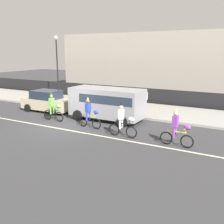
{
  "coord_description": "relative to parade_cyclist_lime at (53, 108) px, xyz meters",
  "views": [
    {
      "loc": [
        10.21,
        -12.31,
        4.59
      ],
      "look_at": [
        2.71,
        1.2,
        1.0
      ],
      "focal_mm": 42.0,
      "sensor_mm": 36.0,
      "label": 1
    }
  ],
  "objects": [
    {
      "name": "parked_van_grey",
      "position": [
        3.14,
        1.91,
        0.44
      ],
      "size": [
        5.0,
        2.22,
        2.18
      ],
      "color": "#99999E",
      "rests_on": "ground"
    },
    {
      "name": "building_backdrop",
      "position": [
        4.48,
        17.21,
        2.45
      ],
      "size": [
        28.0,
        8.0,
        6.58
      ],
      "primitive_type": "cube",
      "color": "#B2A899",
      "rests_on": "ground"
    },
    {
      "name": "parade_cyclist_zebra",
      "position": [
        5.66,
        -0.81,
        0.0
      ],
      "size": [
        1.72,
        0.5,
        1.92
      ],
      "color": "black",
      "rests_on": "ground"
    },
    {
      "name": "sidewalk_curb",
      "position": [
        1.59,
        5.71,
        -0.77
      ],
      "size": [
        60.0,
        5.0,
        0.15
      ],
      "primitive_type": "cube",
      "color": "#9E9B93",
      "rests_on": "ground"
    },
    {
      "name": "parade_cyclist_purple",
      "position": [
        8.64,
        -0.84,
        0.0
      ],
      "size": [
        1.72,
        0.5,
        1.92
      ],
      "color": "black",
      "rests_on": "ground"
    },
    {
      "name": "pedestrian_onlooker",
      "position": [
        4.47,
        5.34,
        0.17
      ],
      "size": [
        0.32,
        0.2,
        1.62
      ],
      "color": "#33333D",
      "rests_on": "sidewalk_curb"
    },
    {
      "name": "road_centre_line",
      "position": [
        1.59,
        -1.29,
        -0.84
      ],
      "size": [
        36.0,
        0.14,
        0.01
      ],
      "primitive_type": "cube",
      "color": "beige",
      "rests_on": "ground"
    },
    {
      "name": "parade_cyclist_lime",
      "position": [
        0.0,
        0.0,
        0.0
      ],
      "size": [
        1.72,
        0.5,
        1.92
      ],
      "color": "black",
      "rests_on": "ground"
    },
    {
      "name": "street_lamp_post",
      "position": [
        -5.11,
        6.56,
        3.15
      ],
      "size": [
        0.36,
        0.36,
        5.86
      ],
      "color": "black",
      "rests_on": "sidewalk_curb"
    },
    {
      "name": "parked_car_beige",
      "position": [
        -2.33,
        1.98,
        -0.06
      ],
      "size": [
        4.1,
        1.92,
        1.64
      ],
      "color": "beige",
      "rests_on": "ground"
    },
    {
      "name": "parade_cyclist_cobalt",
      "position": [
        3.1,
        -0.24,
        0.0
      ],
      "size": [
        1.72,
        0.5,
        1.92
      ],
      "color": "black",
      "rests_on": "ground"
    },
    {
      "name": "fence_line",
      "position": [
        1.59,
        8.61,
        -0.14
      ],
      "size": [
        40.0,
        0.08,
        1.4
      ],
      "primitive_type": "cube",
      "color": "black",
      "rests_on": "ground"
    },
    {
      "name": "ground_plane",
      "position": [
        1.59,
        -0.79,
        -0.84
      ],
      "size": [
        80.0,
        80.0,
        0.0
      ],
      "primitive_type": "plane",
      "color": "#38383A"
    }
  ]
}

